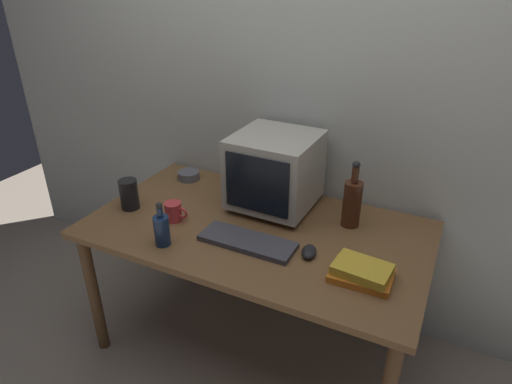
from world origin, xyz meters
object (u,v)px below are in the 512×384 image
bottle_tall (352,202)px  book_stack (362,272)px  crt_monitor (275,171)px  cd_spindle (189,175)px  metal_canister (129,194)px  mug (174,212)px  computer_mouse (309,252)px  keyboard (247,242)px  bottle_short (162,229)px

bottle_tall → book_stack: (0.15, -0.37, -0.09)m
crt_monitor → book_stack: (0.53, -0.38, -0.16)m
bottle_tall → cd_spindle: size_ratio=2.67×
crt_monitor → cd_spindle: (-0.56, 0.07, -0.17)m
bottle_tall → book_stack: bottle_tall is taller
metal_canister → bottle_tall: bearing=17.5°
metal_canister → cd_spindle: bearing=79.8°
mug → cd_spindle: size_ratio=1.00×
crt_monitor → computer_mouse: 0.47m
crt_monitor → mug: (-0.37, -0.33, -0.15)m
crt_monitor → metal_canister: 0.72m
bottle_tall → book_stack: bearing=-68.3°
metal_canister → keyboard: bearing=-2.5°
mug → cd_spindle: bearing=115.1°
computer_mouse → mug: 0.67m
bottle_short → keyboard: bearing=26.3°
keyboard → bottle_short: (-0.33, -0.16, 0.06)m
book_stack → mug: (-0.90, 0.05, 0.01)m
crt_monitor → computer_mouse: bearing=-46.9°
bottle_short → metal_canister: 0.39m
bottle_short → mug: size_ratio=1.70×
computer_mouse → keyboard: bearing=177.0°
crt_monitor → mug: bearing=-137.8°
book_stack → cd_spindle: 1.18m
crt_monitor → mug: size_ratio=3.30×
book_stack → keyboard: bearing=177.8°
crt_monitor → bottle_tall: size_ratio=1.24×
crt_monitor → bottle_short: crt_monitor is taller
mug → bottle_tall: bearing=23.2°
bottle_short → book_stack: size_ratio=0.86×
keyboard → metal_canister: 0.67m
computer_mouse → bottle_short: 0.63m
crt_monitor → mug: 0.52m
bottle_short → book_stack: bearing=9.8°
keyboard → cd_spindle: 0.73m
keyboard → metal_canister: metal_canister is taller
keyboard → mug: 0.40m
book_stack → mug: mug is taller
keyboard → bottle_tall: 0.51m
book_stack → metal_canister: 1.16m
mug → metal_canister: (-0.26, 0.00, 0.03)m
bottle_short → cd_spindle: bearing=114.1°
keyboard → computer_mouse: computer_mouse is taller
keyboard → metal_canister: bearing=177.9°
bottle_tall → metal_canister: 1.07m
metal_canister → mug: bearing=-0.4°
cd_spindle → keyboard: bearing=-36.2°
bottle_short → metal_canister: size_ratio=1.36×
keyboard → book_stack: 0.50m
computer_mouse → cd_spindle: 0.94m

